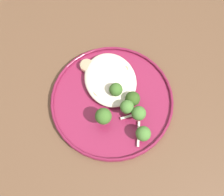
{
  "coord_description": "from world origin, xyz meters",
  "views": [
    {
      "loc": [
        0.22,
        -0.09,
        1.34
      ],
      "look_at": [
        -0.01,
        -0.01,
        0.76
      ],
      "focal_mm": 43.07,
      "sensor_mm": 36.0,
      "label": 1
    }
  ],
  "objects_px": {
    "broccoli_floret_center_pile": "(143,134)",
    "broccoli_floret_left_leaning": "(133,99)",
    "seared_scallop_right_edge": "(109,83)",
    "seared_scallop_on_noodles": "(124,71)",
    "seared_scallop_rear_pale": "(101,83)",
    "broccoli_floret_front_edge": "(127,107)",
    "seared_scallop_tilted_round": "(117,80)",
    "seared_scallop_half_hidden": "(100,92)",
    "broccoli_floret_split_head": "(114,90)",
    "broccoli_floret_tall_stalk": "(103,116)",
    "broccoli_floret_right_tilted": "(139,114)",
    "seared_scallop_large_seared": "(87,66)",
    "dinner_plate": "(112,100)"
  },
  "relations": [
    {
      "from": "seared_scallop_tilted_round",
      "to": "seared_scallop_on_noodles",
      "type": "relative_size",
      "value": 1.09
    },
    {
      "from": "broccoli_floret_front_edge",
      "to": "seared_scallop_on_noodles",
      "type": "bearing_deg",
      "value": 163.19
    },
    {
      "from": "seared_scallop_on_noodles",
      "to": "broccoli_floret_split_head",
      "type": "bearing_deg",
      "value": -40.27
    },
    {
      "from": "seared_scallop_tilted_round",
      "to": "broccoli_floret_front_edge",
      "type": "relative_size",
      "value": 0.46
    },
    {
      "from": "seared_scallop_rear_pale",
      "to": "broccoli_floret_right_tilted",
      "type": "xyz_separation_m",
      "value": [
        0.11,
        0.05,
        0.02
      ]
    },
    {
      "from": "seared_scallop_right_edge",
      "to": "seared_scallop_on_noodles",
      "type": "xyz_separation_m",
      "value": [
        -0.02,
        0.04,
        0.0
      ]
    },
    {
      "from": "seared_scallop_large_seared",
      "to": "broccoli_floret_left_leaning",
      "type": "height_order",
      "value": "broccoli_floret_left_leaning"
    },
    {
      "from": "seared_scallop_half_hidden",
      "to": "seared_scallop_large_seared",
      "type": "xyz_separation_m",
      "value": [
        -0.08,
        -0.01,
        -0.0
      ]
    },
    {
      "from": "seared_scallop_on_noodles",
      "to": "seared_scallop_rear_pale",
      "type": "relative_size",
      "value": 0.62
    },
    {
      "from": "seared_scallop_tilted_round",
      "to": "broccoli_floret_front_edge",
      "type": "distance_m",
      "value": 0.08
    },
    {
      "from": "seared_scallop_tilted_round",
      "to": "seared_scallop_half_hidden",
      "type": "relative_size",
      "value": 0.68
    },
    {
      "from": "seared_scallop_rear_pale",
      "to": "broccoli_floret_front_edge",
      "type": "distance_m",
      "value": 0.1
    },
    {
      "from": "seared_scallop_large_seared",
      "to": "broccoli_floret_split_head",
      "type": "bearing_deg",
      "value": 22.52
    },
    {
      "from": "broccoli_floret_center_pile",
      "to": "broccoli_floret_right_tilted",
      "type": "xyz_separation_m",
      "value": [
        -0.04,
        0.01,
        0.01
      ]
    },
    {
      "from": "broccoli_floret_right_tilted",
      "to": "seared_scallop_large_seared",
      "type": "bearing_deg",
      "value": -156.56
    },
    {
      "from": "seared_scallop_tilted_round",
      "to": "broccoli_floret_center_pile",
      "type": "relative_size",
      "value": 0.55
    },
    {
      "from": "seared_scallop_rear_pale",
      "to": "seared_scallop_tilted_round",
      "type": "bearing_deg",
      "value": 81.96
    },
    {
      "from": "seared_scallop_rear_pale",
      "to": "seared_scallop_large_seared",
      "type": "bearing_deg",
      "value": -162.15
    },
    {
      "from": "broccoli_floret_tall_stalk",
      "to": "broccoli_floret_split_head",
      "type": "distance_m",
      "value": 0.07
    },
    {
      "from": "seared_scallop_on_noodles",
      "to": "broccoli_floret_front_edge",
      "type": "relative_size",
      "value": 0.42
    },
    {
      "from": "seared_scallop_on_noodles",
      "to": "broccoli_floret_left_leaning",
      "type": "relative_size",
      "value": 0.48
    },
    {
      "from": "seared_scallop_right_edge",
      "to": "broccoli_floret_split_head",
      "type": "xyz_separation_m",
      "value": [
        0.03,
        0.0,
        0.02
      ]
    },
    {
      "from": "dinner_plate",
      "to": "broccoli_floret_front_edge",
      "type": "xyz_separation_m",
      "value": [
        0.04,
        0.02,
        0.04
      ]
    },
    {
      "from": "dinner_plate",
      "to": "broccoli_floret_split_head",
      "type": "height_order",
      "value": "broccoli_floret_split_head"
    },
    {
      "from": "seared_scallop_rear_pale",
      "to": "broccoli_floret_right_tilted",
      "type": "distance_m",
      "value": 0.12
    },
    {
      "from": "broccoli_floret_tall_stalk",
      "to": "broccoli_floret_right_tilted",
      "type": "height_order",
      "value": "broccoli_floret_tall_stalk"
    },
    {
      "from": "broccoli_floret_front_edge",
      "to": "broccoli_floret_tall_stalk",
      "type": "height_order",
      "value": "broccoli_floret_tall_stalk"
    },
    {
      "from": "broccoli_floret_center_pile",
      "to": "broccoli_floret_left_leaning",
      "type": "distance_m",
      "value": 0.08
    },
    {
      "from": "seared_scallop_tilted_round",
      "to": "seared_scallop_large_seared",
      "type": "xyz_separation_m",
      "value": [
        -0.06,
        -0.06,
        -0.0
      ]
    },
    {
      "from": "broccoli_floret_center_pile",
      "to": "seared_scallop_half_hidden",
      "type": "bearing_deg",
      "value": -156.85
    },
    {
      "from": "broccoli_floret_front_edge",
      "to": "broccoli_floret_right_tilted",
      "type": "distance_m",
      "value": 0.03
    },
    {
      "from": "seared_scallop_on_noodles",
      "to": "seared_scallop_rear_pale",
      "type": "xyz_separation_m",
      "value": [
        0.01,
        -0.06,
        -0.0
      ]
    },
    {
      "from": "dinner_plate",
      "to": "broccoli_floret_center_pile",
      "type": "distance_m",
      "value": 0.12
    },
    {
      "from": "seared_scallop_on_noodles",
      "to": "broccoli_floret_center_pile",
      "type": "distance_m",
      "value": 0.17
    },
    {
      "from": "seared_scallop_rear_pale",
      "to": "broccoli_floret_tall_stalk",
      "type": "distance_m",
      "value": 0.1
    },
    {
      "from": "dinner_plate",
      "to": "seared_scallop_right_edge",
      "type": "bearing_deg",
      "value": 171.45
    },
    {
      "from": "dinner_plate",
      "to": "broccoli_floret_center_pile",
      "type": "bearing_deg",
      "value": 17.84
    },
    {
      "from": "seared_scallop_tilted_round",
      "to": "seared_scallop_half_hidden",
      "type": "distance_m",
      "value": 0.05
    },
    {
      "from": "seared_scallop_on_noodles",
      "to": "seared_scallop_right_edge",
      "type": "bearing_deg",
      "value": -66.71
    },
    {
      "from": "broccoli_floret_tall_stalk",
      "to": "dinner_plate",
      "type": "bearing_deg",
      "value": 142.14
    },
    {
      "from": "seared_scallop_rear_pale",
      "to": "broccoli_floret_right_tilted",
      "type": "height_order",
      "value": "broccoli_floret_right_tilted"
    },
    {
      "from": "seared_scallop_on_noodles",
      "to": "broccoli_floret_left_leaning",
      "type": "xyz_separation_m",
      "value": [
        0.08,
        -0.01,
        0.02
      ]
    },
    {
      "from": "seared_scallop_right_edge",
      "to": "broccoli_floret_center_pile",
      "type": "distance_m",
      "value": 0.15
    },
    {
      "from": "seared_scallop_tilted_round",
      "to": "seared_scallop_rear_pale",
      "type": "bearing_deg",
      "value": -98.04
    },
    {
      "from": "seared_scallop_tilted_round",
      "to": "broccoli_floret_tall_stalk",
      "type": "xyz_separation_m",
      "value": [
        0.08,
        -0.06,
        0.02
      ]
    },
    {
      "from": "broccoli_floret_left_leaning",
      "to": "broccoli_floret_front_edge",
      "type": "bearing_deg",
      "value": -50.45
    },
    {
      "from": "seared_scallop_on_noodles",
      "to": "broccoli_floret_center_pile",
      "type": "xyz_separation_m",
      "value": [
        0.16,
        -0.02,
        0.01
      ]
    },
    {
      "from": "seared_scallop_rear_pale",
      "to": "broccoli_floret_split_head",
      "type": "distance_m",
      "value": 0.05
    },
    {
      "from": "seared_scallop_right_edge",
      "to": "seared_scallop_half_hidden",
      "type": "height_order",
      "value": "seared_scallop_half_hidden"
    },
    {
      "from": "seared_scallop_right_edge",
      "to": "seared_scallop_half_hidden",
      "type": "bearing_deg",
      "value": -61.71
    }
  ]
}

